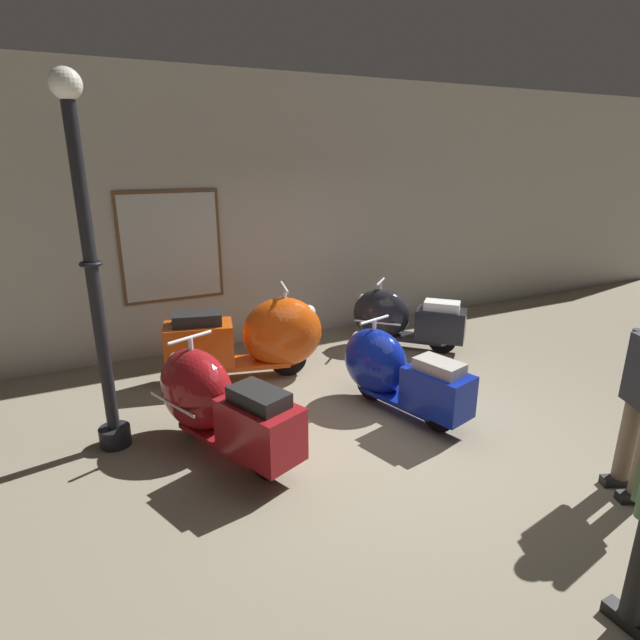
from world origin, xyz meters
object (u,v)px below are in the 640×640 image
lamppost (93,278)px  scooter_2 (393,371)px  scooter_0 (214,402)px  scooter_1 (258,337)px  scooter_3 (399,318)px

lamppost → scooter_2: bearing=-10.9°
scooter_0 → scooter_2: bearing=-113.6°
scooter_2 → scooter_1: bearing=20.5°
scooter_1 → scooter_3: (2.10, 0.10, -0.08)m
scooter_0 → scooter_1: size_ratio=0.90×
scooter_1 → lamppost: size_ratio=0.60×
scooter_1 → scooter_2: size_ratio=1.20×
lamppost → scooter_3: bearing=14.1°
scooter_1 → scooter_3: 2.10m
scooter_0 → scooter_2: scooter_0 is taller
scooter_0 → scooter_2: (1.88, -0.06, -0.04)m
scooter_1 → scooter_3: scooter_1 is taller
scooter_2 → lamppost: 3.00m
scooter_0 → lamppost: lamppost is taller
scooter_0 → scooter_2: size_ratio=1.08×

